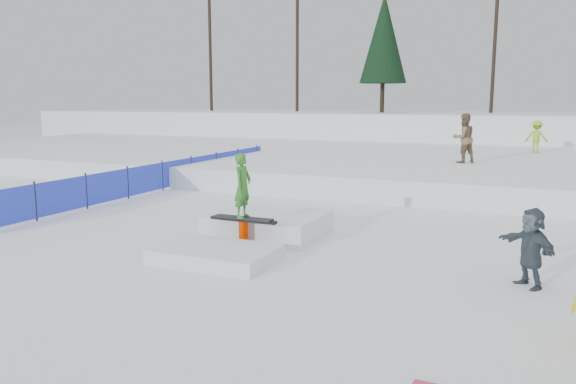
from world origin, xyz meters
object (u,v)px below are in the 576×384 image
at_px(walker_ygreen, 537,137).
at_px(jib_rail_feature, 255,229).
at_px(safety_fence, 162,176).
at_px(walker_olive, 464,138).
at_px(spectator_dark, 531,248).

xyz_separation_m(walker_ygreen, jib_rail_feature, (-5.92, -17.52, -1.25)).
bearing_deg(walker_ygreen, jib_rail_feature, 82.30).
distance_m(safety_fence, jib_rail_feature, 8.38).
height_order(walker_olive, walker_ygreen, walker_olive).
bearing_deg(walker_olive, walker_ygreen, -154.55).
relative_size(walker_olive, walker_ygreen, 1.29).
xyz_separation_m(safety_fence, spectator_dark, (12.36, -6.22, 0.16)).
bearing_deg(walker_ygreen, spectator_dark, 100.83).
xyz_separation_m(walker_olive, jib_rail_feature, (-3.26, -11.72, -1.47)).
height_order(safety_fence, walker_olive, walker_olive).
distance_m(safety_fence, spectator_dark, 13.84).
bearing_deg(spectator_dark, walker_olive, 151.05).
distance_m(walker_olive, spectator_dark, 12.95).
bearing_deg(walker_ygreen, walker_olive, 76.38).
xyz_separation_m(walker_ygreen, spectator_dark, (-0.04, -18.44, -0.84)).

